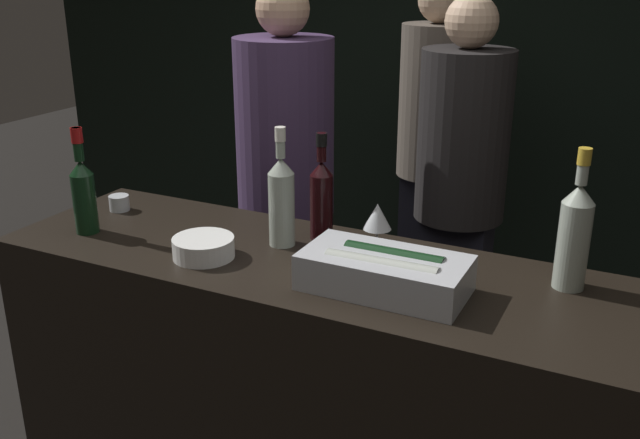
# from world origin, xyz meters

# --- Properties ---
(wall_back_chalkboard) EXTENTS (6.40, 0.06, 2.80)m
(wall_back_chalkboard) POSITION_xyz_m (0.00, 2.63, 1.40)
(wall_back_chalkboard) COLOR black
(wall_back_chalkboard) RESTS_ON ground_plane
(bar_counter) EXTENTS (1.95, 0.59, 0.98)m
(bar_counter) POSITION_xyz_m (0.00, 0.29, 0.49)
(bar_counter) COLOR black
(bar_counter) RESTS_ON ground_plane
(ice_bin_with_bottles) EXTENTS (0.43, 0.22, 0.11)m
(ice_bin_with_bottles) POSITION_xyz_m (0.24, 0.21, 1.03)
(ice_bin_with_bottles) COLOR #B7BABF
(ice_bin_with_bottles) RESTS_ON bar_counter
(bowl_white) EXTENTS (0.18, 0.18, 0.06)m
(bowl_white) POSITION_xyz_m (-0.31, 0.18, 1.01)
(bowl_white) COLOR white
(bowl_white) RESTS_ON bar_counter
(wine_glass) EXTENTS (0.08, 0.08, 0.14)m
(wine_glass) POSITION_xyz_m (0.12, 0.46, 1.08)
(wine_glass) COLOR silver
(wine_glass) RESTS_ON bar_counter
(candle_votive) EXTENTS (0.07, 0.07, 0.05)m
(candle_votive) POSITION_xyz_m (-0.81, 0.39, 1.00)
(candle_votive) COLOR silver
(candle_votive) RESTS_ON bar_counter
(white_wine_bottle) EXTENTS (0.08, 0.08, 0.36)m
(white_wine_bottle) POSITION_xyz_m (-0.15, 0.37, 1.13)
(white_wine_bottle) COLOR #9EA899
(white_wine_bottle) RESTS_ON bar_counter
(rose_wine_bottle) EXTENTS (0.08, 0.08, 0.38)m
(rose_wine_bottle) POSITION_xyz_m (0.67, 0.44, 1.13)
(rose_wine_bottle) COLOR #9EA899
(rose_wine_bottle) RESTS_ON bar_counter
(red_wine_bottle_black_foil) EXTENTS (0.07, 0.07, 0.33)m
(red_wine_bottle_black_foil) POSITION_xyz_m (-0.07, 0.47, 1.12)
(red_wine_bottle_black_foil) COLOR black
(red_wine_bottle_black_foil) RESTS_ON bar_counter
(red_wine_bottle_burgundy) EXTENTS (0.07, 0.07, 0.34)m
(red_wine_bottle_burgundy) POSITION_xyz_m (-0.76, 0.18, 1.12)
(red_wine_bottle_burgundy) COLOR black
(red_wine_bottle_burgundy) RESTS_ON bar_counter
(person_in_hoodie) EXTENTS (0.40, 0.40, 1.72)m
(person_in_hoodie) POSITION_xyz_m (-0.55, 1.10, 0.95)
(person_in_hoodie) COLOR black
(person_in_hoodie) RESTS_ON ground_plane
(person_blond_tee) EXTENTS (0.35, 0.35, 1.72)m
(person_blond_tee) POSITION_xyz_m (-0.17, 1.90, 0.96)
(person_blond_tee) COLOR black
(person_blond_tee) RESTS_ON ground_plane
(person_grey_polo) EXTENTS (0.38, 0.38, 1.67)m
(person_grey_polo) POSITION_xyz_m (0.10, 1.44, 0.93)
(person_grey_polo) COLOR black
(person_grey_polo) RESTS_ON ground_plane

